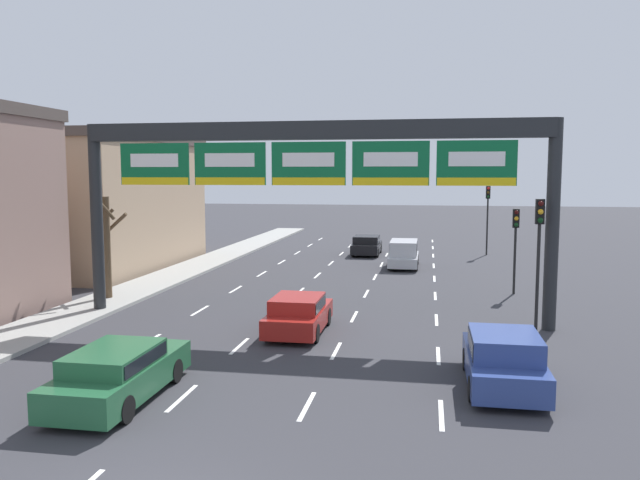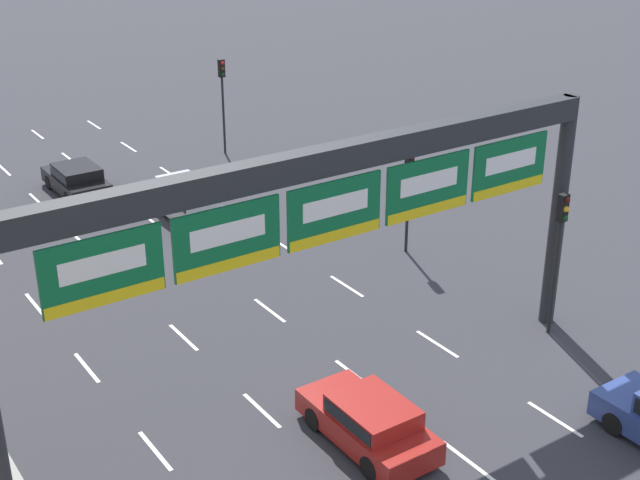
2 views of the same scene
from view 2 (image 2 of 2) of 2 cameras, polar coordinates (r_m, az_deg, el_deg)
name	(u,v)px [view 2 (image 2 of 2)]	position (r m, az deg, el deg)	size (l,w,h in m)	color
lane_dashes	(360,435)	(24.94, 2.60, -12.33)	(10.02, 67.00, 0.01)	white
sign_gantry	(329,205)	(23.03, 0.55, 2.28)	(18.59, 0.70, 7.81)	#232628
suv_silver	(188,199)	(38.53, -8.44, 2.61)	(1.80, 4.41, 1.68)	#B7B7BC
car_black	(76,179)	(42.57, -15.32, 3.82)	(1.94, 4.29, 1.39)	black
car_red	(369,420)	(24.21, 3.17, -11.46)	(1.90, 4.25, 1.39)	maroon
traffic_light_near_gantry	(222,87)	(46.22, -6.26, 9.69)	(0.30, 0.35, 4.95)	black
traffic_light_mid_block	(560,236)	(29.05, 15.11, 0.23)	(0.30, 0.35, 4.90)	black
traffic_light_far_end	(409,181)	(34.42, 5.72, 3.77)	(0.30, 0.35, 4.13)	black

